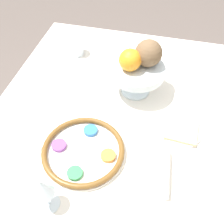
{
  "coord_description": "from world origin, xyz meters",
  "views": [
    {
      "loc": [
        -0.52,
        -0.11,
        1.52
      ],
      "look_at": [
        0.11,
        0.04,
        0.77
      ],
      "focal_mm": 42.0,
      "sensor_mm": 36.0,
      "label": 1
    }
  ],
  "objects": [
    {
      "name": "orange_fruit",
      "position": [
        0.27,
        0.01,
        0.9
      ],
      "size": [
        0.09,
        0.09,
        0.09
      ],
      "color": "orange",
      "rests_on": "fruit_stand"
    },
    {
      "name": "seder_plate",
      "position": [
        -0.06,
        0.1,
        0.74
      ],
      "size": [
        0.29,
        0.29,
        0.03
      ],
      "color": "silver",
      "rests_on": "dining_table"
    },
    {
      "name": "bread_plate",
      "position": [
        0.11,
        -0.23,
        0.73
      ],
      "size": [
        0.15,
        0.15,
        0.02
      ],
      "color": "silver",
      "rests_on": "dining_table"
    },
    {
      "name": "cup_near",
      "position": [
        0.48,
        0.31,
        0.76
      ],
      "size": [
        0.08,
        0.08,
        0.08
      ],
      "color": "silver",
      "rests_on": "dining_table"
    },
    {
      "name": "fork_right",
      "position": [
        -0.09,
        0.34,
        0.73
      ],
      "size": [
        0.03,
        0.18,
        0.01
      ],
      "color": "silver",
      "rests_on": "dining_table"
    },
    {
      "name": "wine_glass",
      "position": [
        -0.26,
        0.15,
        0.83
      ],
      "size": [
        0.07,
        0.07,
        0.15
      ],
      "color": "silver",
      "rests_on": "dining_table"
    },
    {
      "name": "coconut",
      "position": [
        0.32,
        -0.06,
        0.91
      ],
      "size": [
        0.11,
        0.11,
        0.11
      ],
      "color": "brown",
      "rests_on": "fruit_stand"
    },
    {
      "name": "fruit_stand",
      "position": [
        0.29,
        -0.02,
        0.83
      ],
      "size": [
        0.23,
        0.23,
        0.13
      ],
      "color": "silver",
      "rests_on": "dining_table"
    },
    {
      "name": "dining_table",
      "position": [
        0.0,
        0.0,
        0.36
      ],
      "size": [
        1.45,
        1.05,
        0.73
      ],
      "color": "silver",
      "rests_on": "ground_plane"
    },
    {
      "name": "ground_plane",
      "position": [
        0.0,
        0.0,
        0.0
      ],
      "size": [
        8.0,
        8.0,
        0.0
      ],
      "primitive_type": "plane",
      "color": "#564C47"
    },
    {
      "name": "fork_left",
      "position": [
        -0.12,
        0.34,
        0.73
      ],
      "size": [
        0.03,
        0.18,
        0.01
      ],
      "color": "silver",
      "rests_on": "dining_table"
    },
    {
      "name": "napkin_roll",
      "position": [
        -0.08,
        -0.18,
        0.75
      ],
      "size": [
        0.18,
        0.05,
        0.04
      ],
      "color": "white",
      "rests_on": "dining_table"
    }
  ]
}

